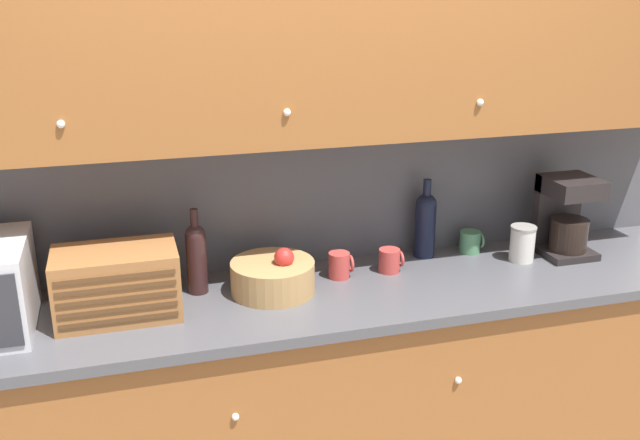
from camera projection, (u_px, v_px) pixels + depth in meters
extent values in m
cube|color=beige|center=(303.00, 169.00, 2.91)|extent=(5.74, 0.06, 2.60)
cube|color=#935628|center=(326.00, 397.00, 2.88)|extent=(3.34, 0.62, 0.86)
cube|color=#4C4C51|center=(328.00, 297.00, 2.72)|extent=(3.36, 0.65, 0.04)
sphere|color=white|center=(235.00, 417.00, 2.42)|extent=(0.03, 0.03, 0.03)
sphere|color=white|center=(458.00, 380.00, 2.64)|extent=(0.03, 0.03, 0.03)
cube|color=#4C4C51|center=(306.00, 198.00, 2.91)|extent=(3.34, 0.01, 0.56)
cube|color=#935628|center=(372.00, 34.00, 2.60)|extent=(2.92, 0.34, 0.75)
sphere|color=white|center=(61.00, 124.00, 2.23)|extent=(0.03, 0.03, 0.03)
sphere|color=white|center=(287.00, 112.00, 2.42)|extent=(0.03, 0.03, 0.03)
sphere|color=white|center=(480.00, 102.00, 2.62)|extent=(0.03, 0.03, 0.03)
cube|color=#2D2D33|center=(0.00, 312.00, 2.21)|extent=(0.12, 0.01, 0.25)
cube|color=#996033|center=(117.00, 283.00, 2.49)|extent=(0.42, 0.26, 0.24)
cube|color=#54351C|center=(120.00, 320.00, 2.40)|extent=(0.39, 0.01, 0.02)
cube|color=#54351C|center=(119.00, 309.00, 2.38)|extent=(0.39, 0.01, 0.02)
cube|color=#54351C|center=(118.00, 299.00, 2.37)|extent=(0.39, 0.01, 0.02)
cube|color=#54351C|center=(116.00, 288.00, 2.36)|extent=(0.39, 0.01, 0.02)
cube|color=#54351C|center=(115.00, 277.00, 2.34)|extent=(0.39, 0.01, 0.02)
cylinder|color=black|center=(197.00, 264.00, 2.68)|extent=(0.08, 0.08, 0.23)
sphere|color=black|center=(195.00, 235.00, 2.64)|extent=(0.08, 0.08, 0.08)
cylinder|color=black|center=(194.00, 219.00, 2.62)|extent=(0.03, 0.03, 0.08)
cylinder|color=#A87F4C|center=(273.00, 277.00, 2.69)|extent=(0.32, 0.32, 0.12)
sphere|color=red|center=(284.00, 258.00, 2.66)|extent=(0.08, 0.08, 0.08)
cylinder|color=#B73D38|center=(339.00, 265.00, 2.83)|extent=(0.08, 0.08, 0.10)
torus|color=#B73D38|center=(351.00, 263.00, 2.84)|extent=(0.01, 0.07, 0.07)
cylinder|color=#B73D38|center=(389.00, 260.00, 2.89)|extent=(0.09, 0.09, 0.10)
torus|color=#B73D38|center=(400.00, 259.00, 2.90)|extent=(0.01, 0.07, 0.07)
cylinder|color=black|center=(425.00, 230.00, 3.03)|extent=(0.09, 0.09, 0.23)
sphere|color=black|center=(426.00, 204.00, 2.99)|extent=(0.09, 0.09, 0.09)
cylinder|color=black|center=(427.00, 189.00, 2.97)|extent=(0.03, 0.03, 0.08)
cylinder|color=#4C845B|center=(470.00, 242.00, 3.09)|extent=(0.09, 0.09, 0.09)
torus|color=#4C845B|center=(480.00, 240.00, 3.10)|extent=(0.01, 0.07, 0.07)
cylinder|color=silver|center=(522.00, 244.00, 2.99)|extent=(0.10, 0.10, 0.14)
cylinder|color=gray|center=(524.00, 227.00, 2.97)|extent=(0.11, 0.11, 0.01)
cube|color=black|center=(564.00, 251.00, 3.07)|extent=(0.21, 0.22, 0.03)
cylinder|color=black|center=(569.00, 234.00, 3.03)|extent=(0.16, 0.16, 0.14)
cube|color=black|center=(556.00, 211.00, 3.10)|extent=(0.21, 0.05, 0.34)
cube|color=black|center=(572.00, 187.00, 2.98)|extent=(0.21, 0.22, 0.08)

